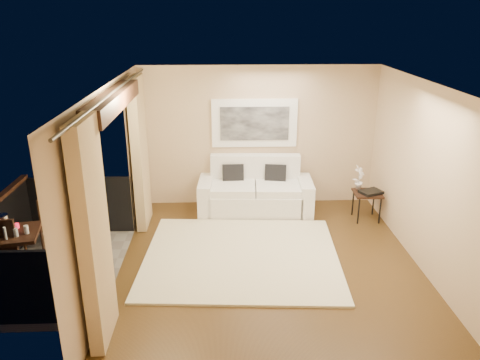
{
  "coord_description": "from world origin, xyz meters",
  "views": [
    {
      "loc": [
        -0.68,
        -6.2,
        3.66
      ],
      "look_at": [
        -0.41,
        0.9,
        1.05
      ],
      "focal_mm": 35.0,
      "sensor_mm": 36.0,
      "label": 1
    }
  ],
  "objects_px": {
    "side_table": "(367,195)",
    "bistro_table": "(13,238)",
    "balcony_chair_far": "(53,219)",
    "orchid": "(359,177)",
    "ice_bucket": "(2,222)",
    "sofa": "(255,192)"
  },
  "relations": [
    {
      "from": "orchid",
      "to": "bistro_table",
      "type": "relative_size",
      "value": 0.58
    },
    {
      "from": "bistro_table",
      "to": "ice_bucket",
      "type": "bearing_deg",
      "value": 140.65
    },
    {
      "from": "sofa",
      "to": "side_table",
      "type": "xyz_separation_m",
      "value": [
        2.01,
        -0.51,
        0.11
      ]
    },
    {
      "from": "orchid",
      "to": "bistro_table",
      "type": "distance_m",
      "value": 5.77
    },
    {
      "from": "balcony_chair_far",
      "to": "side_table",
      "type": "bearing_deg",
      "value": 171.84
    },
    {
      "from": "ice_bucket",
      "to": "sofa",
      "type": "bearing_deg",
      "value": 31.95
    },
    {
      "from": "balcony_chair_far",
      "to": "ice_bucket",
      "type": "distance_m",
      "value": 1.04
    },
    {
      "from": "balcony_chair_far",
      "to": "bistro_table",
      "type": "bearing_deg",
      "value": 64.24
    },
    {
      "from": "sofa",
      "to": "ice_bucket",
      "type": "xyz_separation_m",
      "value": [
        -3.68,
        -2.29,
        0.52
      ]
    },
    {
      "from": "balcony_chair_far",
      "to": "orchid",
      "type": "bearing_deg",
      "value": 173.9
    },
    {
      "from": "sofa",
      "to": "ice_bucket",
      "type": "distance_m",
      "value": 4.37
    },
    {
      "from": "side_table",
      "to": "ice_bucket",
      "type": "height_order",
      "value": "ice_bucket"
    },
    {
      "from": "ice_bucket",
      "to": "balcony_chair_far",
      "type": "bearing_deg",
      "value": 69.75
    },
    {
      "from": "sofa",
      "to": "bistro_table",
      "type": "relative_size",
      "value": 2.77
    },
    {
      "from": "balcony_chair_far",
      "to": "ice_bucket",
      "type": "relative_size",
      "value": 4.4
    },
    {
      "from": "side_table",
      "to": "bistro_table",
      "type": "bearing_deg",
      "value": -160.71
    },
    {
      "from": "side_table",
      "to": "ice_bucket",
      "type": "bearing_deg",
      "value": -162.62
    },
    {
      "from": "side_table",
      "to": "orchid",
      "type": "bearing_deg",
      "value": 126.84
    },
    {
      "from": "sofa",
      "to": "ice_bucket",
      "type": "height_order",
      "value": "sofa"
    },
    {
      "from": "sofa",
      "to": "side_table",
      "type": "bearing_deg",
      "value": -11.68
    },
    {
      "from": "orchid",
      "to": "ice_bucket",
      "type": "xyz_separation_m",
      "value": [
        -5.56,
        -1.95,
        0.13
      ]
    },
    {
      "from": "sofa",
      "to": "bistro_table",
      "type": "height_order",
      "value": "sofa"
    }
  ]
}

